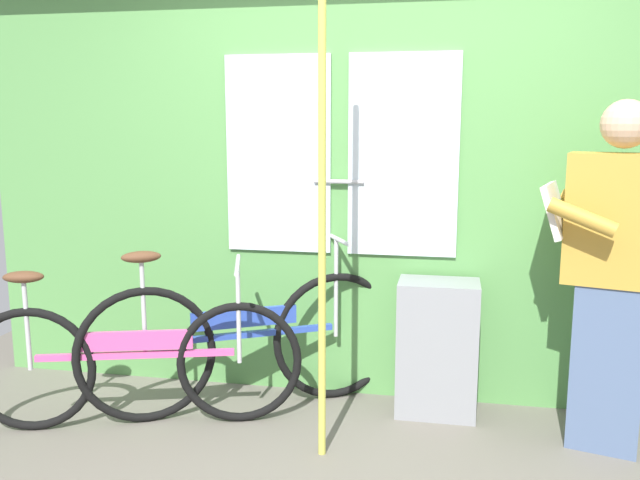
{
  "coord_description": "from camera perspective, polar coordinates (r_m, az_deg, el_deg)",
  "views": [
    {
      "loc": [
        0.41,
        -2.59,
        1.58
      ],
      "look_at": [
        -0.17,
        0.38,
        1.05
      ],
      "focal_mm": 37.92,
      "sensor_mm": 36.0,
      "label": 1
    }
  ],
  "objects": [
    {
      "name": "bicycle_near_door",
      "position": [
        3.67,
        -15.39,
        -9.85
      ],
      "size": [
        1.66,
        0.63,
        0.87
      ],
      "rotation": [
        0.0,
        0.0,
        0.29
      ],
      "color": "black",
      "rests_on": "ground_plane"
    },
    {
      "name": "passenger_reading_newspaper",
      "position": [
        3.45,
        23.44,
        -2.4
      ],
      "size": [
        0.62,
        0.55,
        1.68
      ],
      "rotation": [
        0.0,
        0.0,
        2.88
      ],
      "color": "slate",
      "rests_on": "ground_plane"
    },
    {
      "name": "handrail_pole",
      "position": [
        3.04,
        0.18,
        2.83
      ],
      "size": [
        0.04,
        0.04,
        2.4
      ],
      "primitive_type": "cylinder",
      "color": "#C6C14C",
      "rests_on": "ground_plane"
    },
    {
      "name": "trash_bin_by_wall",
      "position": [
        3.74,
        9.86,
        -8.97
      ],
      "size": [
        0.43,
        0.28,
        0.74
      ],
      "primitive_type": "cube",
      "color": "gray",
      "rests_on": "ground_plane"
    },
    {
      "name": "bicycle_leaning_behind",
      "position": [
        3.75,
        -6.49,
        -8.5
      ],
      "size": [
        1.59,
        0.9,
        0.95
      ],
      "rotation": [
        0.0,
        0.0,
        0.5
      ],
      "color": "black",
      "rests_on": "ground_plane"
    },
    {
      "name": "train_door_wall",
      "position": [
        3.79,
        4.66,
        5.32
      ],
      "size": [
        4.68,
        0.28,
        2.44
      ],
      "color": "#56934C",
      "rests_on": "ground_plane"
    }
  ]
}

